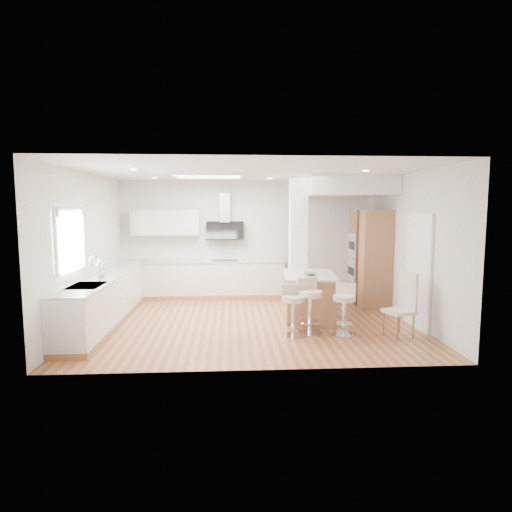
{
  "coord_description": "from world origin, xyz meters",
  "views": [
    {
      "loc": [
        -0.38,
        -7.95,
        2.14
      ],
      "look_at": [
        0.13,
        0.4,
        1.2
      ],
      "focal_mm": 30.0,
      "sensor_mm": 36.0,
      "label": 1
    }
  ],
  "objects": [
    {
      "name": "wall_right",
      "position": [
        3.0,
        0.0,
        1.4
      ],
      "size": [
        0.04,
        5.0,
        2.8
      ],
      "primitive_type": "cube",
      "color": "silver",
      "rests_on": "ground"
    },
    {
      "name": "bar_stool_b",
      "position": [
        0.96,
        -0.9,
        0.54
      ],
      "size": [
        0.52,
        0.52,
        0.96
      ],
      "rotation": [
        0.0,
        0.0,
        0.24
      ],
      "color": "silver",
      "rests_on": "ground"
    },
    {
      "name": "doorway_right",
      "position": [
        2.97,
        -0.6,
        1.0
      ],
      "size": [
        0.05,
        1.0,
        2.1
      ],
      "color": "#433E35",
      "rests_on": "ground"
    },
    {
      "name": "dining_chair",
      "position": [
        2.49,
        -1.16,
        0.58
      ],
      "size": [
        0.54,
        0.54,
        1.08
      ],
      "rotation": [
        0.0,
        0.0,
        0.35
      ],
      "color": "beige",
      "rests_on": "ground"
    },
    {
      "name": "soffit",
      "position": [
        2.1,
        1.4,
        2.6
      ],
      "size": [
        1.78,
        2.2,
        0.4
      ],
      "color": "white",
      "rests_on": "ground"
    },
    {
      "name": "pillar",
      "position": [
        1.05,
        0.95,
        1.4
      ],
      "size": [
        0.35,
        0.35,
        2.8
      ],
      "color": "white",
      "rests_on": "ground"
    },
    {
      "name": "peninsula",
      "position": [
        1.14,
        0.06,
        0.45
      ],
      "size": [
        1.11,
        1.55,
        0.95
      ],
      "rotation": [
        0.0,
        0.0,
        -0.11
      ],
      "color": "#9F6C44",
      "rests_on": "ground"
    },
    {
      "name": "ground",
      "position": [
        0.0,
        0.0,
        0.0
      ],
      "size": [
        6.0,
        6.0,
        0.0
      ],
      "primitive_type": "plane",
      "color": "#A9683E",
      "rests_on": "ground"
    },
    {
      "name": "bar_stool_c",
      "position": [
        1.53,
        -1.01,
        0.49
      ],
      "size": [
        0.52,
        0.52,
        0.87
      ],
      "rotation": [
        0.0,
        0.0,
        -0.43
      ],
      "color": "silver",
      "rests_on": "ground"
    },
    {
      "name": "skylight",
      "position": [
        -0.79,
        0.6,
        2.77
      ],
      "size": [
        4.1,
        2.1,
        0.06
      ],
      "color": "white",
      "rests_on": "ground"
    },
    {
      "name": "wall_left",
      "position": [
        -3.0,
        0.0,
        1.4
      ],
      "size": [
        0.04,
        5.0,
        2.8
      ],
      "primitive_type": "cube",
      "color": "silver",
      "rests_on": "ground"
    },
    {
      "name": "oven_column",
      "position": [
        2.68,
        1.23,
        1.05
      ],
      "size": [
        0.63,
        1.21,
        2.1
      ],
      "color": "#9F6C44",
      "rests_on": "ground"
    },
    {
      "name": "counter_left",
      "position": [
        -2.7,
        0.23,
        0.46
      ],
      "size": [
        0.63,
        4.5,
        1.35
      ],
      "color": "#9F6C44",
      "rests_on": "ground"
    },
    {
      "name": "counter_back",
      "position": [
        -0.91,
        2.22,
        0.7
      ],
      "size": [
        3.62,
        0.63,
        2.5
      ],
      "color": "#9F6C44",
      "rests_on": "ground"
    },
    {
      "name": "window_left",
      "position": [
        -2.96,
        -0.9,
        1.69
      ],
      "size": [
        0.06,
        1.28,
        1.07
      ],
      "color": "silver",
      "rests_on": "ground"
    },
    {
      "name": "ceiling",
      "position": [
        0.0,
        0.0,
        0.0
      ],
      "size": [
        6.0,
        5.0,
        0.02
      ],
      "primitive_type": "cube",
      "color": "white",
      "rests_on": "ground"
    },
    {
      "name": "wall_back",
      "position": [
        0.0,
        2.5,
        1.4
      ],
      "size": [
        6.0,
        0.04,
        2.8
      ],
      "primitive_type": "cube",
      "color": "silver",
      "rests_on": "ground"
    },
    {
      "name": "bar_stool_a",
      "position": [
        0.66,
        -1.02,
        0.49
      ],
      "size": [
        0.47,
        0.47,
        0.87
      ],
      "rotation": [
        0.0,
        0.0,
        0.25
      ],
      "color": "silver",
      "rests_on": "ground"
    }
  ]
}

